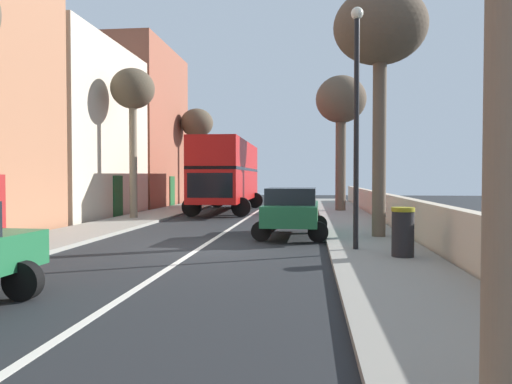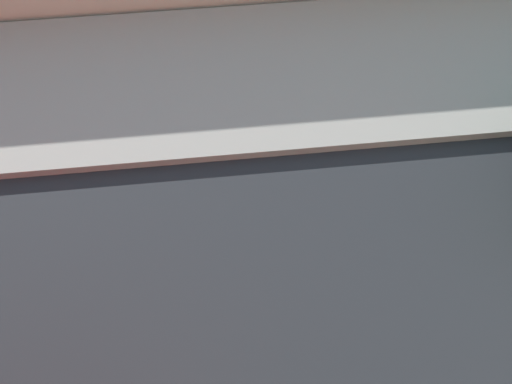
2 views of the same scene
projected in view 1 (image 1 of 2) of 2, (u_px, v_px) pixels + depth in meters
The scene contains 13 objects.
ground_plane at pixel (202, 247), 13.98m from camera, with size 84.00×84.00×0.00m, color black.
road_centre_line at pixel (202, 247), 13.98m from camera, with size 0.16×54.00×0.01m, color silver.
sidewalk_left at pixel (43, 242), 14.52m from camera, with size 2.60×60.00×0.12m, color gray.
sidewalk_right at pixel (375, 247), 13.44m from camera, with size 2.60×60.00×0.12m, color gray.
boundary_wall_right at pixel (433, 227), 13.25m from camera, with size 0.36×54.00×1.30m, color beige.
double_decker_bus at pixel (227, 172), 28.26m from camera, with size 3.67×10.91×4.06m.
parked_car_green_right_0 at pixel (292, 209), 16.24m from camera, with size 2.47×4.19×1.66m.
street_tree_right_1 at pixel (380, 33), 15.29m from camera, with size 2.94×2.94×7.85m.
street_tree_right_3 at pixel (341, 104), 27.65m from camera, with size 2.88×2.88×7.72m.
street_tree_left_4 at pixel (197, 126), 35.88m from camera, with size 2.41×2.41×7.01m.
street_tree_left_6 at pixel (133, 95), 22.55m from camera, with size 2.04×2.04×6.99m.
lamppost_right at pixel (357, 109), 12.59m from camera, with size 0.32×0.32×6.31m.
litter_bin_right at pixel (403, 232), 11.48m from camera, with size 0.55×0.55×1.18m.
Camera 1 is at (3.09, -13.67, 2.00)m, focal length 33.90 mm.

